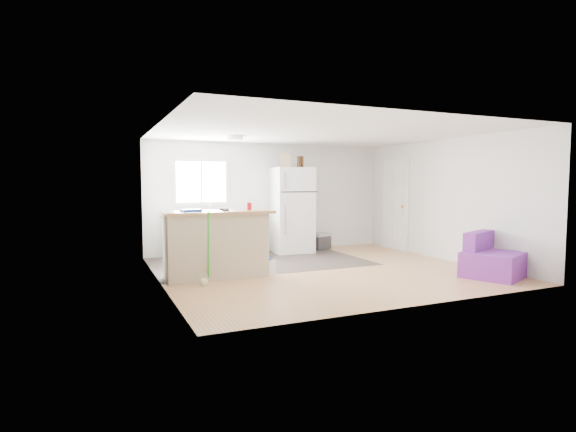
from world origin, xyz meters
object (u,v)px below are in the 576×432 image
object	(u,v)px
cardboard_box	(286,161)
bottle_right	(302,162)
red_cup	(249,206)
refrigerator	(292,210)
kitchen_cabinets	(212,236)
purple_seat	(491,261)
cooler	(320,241)
mop	(205,270)
bottle_left	(299,162)
cleaner_jug	(270,267)
blue_tray	(191,210)
peninsula	(216,244)

from	to	relation	value
cardboard_box	bottle_right	size ratio (longest dim) A/B	1.20
red_cup	refrigerator	bearing A→B (deg)	49.05
kitchen_cabinets	purple_seat	bearing A→B (deg)	-50.95
refrigerator	red_cup	bearing A→B (deg)	-126.28
cooler	cardboard_box	distance (m)	2.06
refrigerator	cooler	size ratio (longest dim) A/B	3.31
purple_seat	red_cup	world-z (taller)	red_cup
red_cup	bottle_right	bearing A→B (deg)	44.76
mop	bottle_left	bearing A→B (deg)	53.39
red_cup	bottle_left	xyz separation A→B (m)	(1.76, 1.81, 0.84)
cleaner_jug	cardboard_box	world-z (taller)	cardboard_box
refrigerator	cardboard_box	xyz separation A→B (m)	(-0.16, -0.02, 1.08)
cooler	cleaner_jug	size ratio (longest dim) A/B	1.90
cleaner_jug	blue_tray	xyz separation A→B (m)	(-1.27, 0.16, 0.97)
purple_seat	blue_tray	world-z (taller)	blue_tray
peninsula	refrigerator	world-z (taller)	refrigerator
refrigerator	bottle_right	world-z (taller)	bottle_right
peninsula	purple_seat	bearing A→B (deg)	-22.02
cooler	blue_tray	distance (m)	4.10
kitchen_cabinets	bottle_right	bearing A→B (deg)	-9.42
cooler	mop	size ratio (longest dim) A/B	0.50
bottle_left	cardboard_box	bearing A→B (deg)	168.77
cooler	red_cup	bearing A→B (deg)	-161.84
mop	kitchen_cabinets	bearing A→B (deg)	85.76
refrigerator	kitchen_cabinets	bearing A→B (deg)	-178.56
kitchen_cabinets	cooler	xyz separation A→B (m)	(2.56, 0.05, -0.26)
cleaner_jug	red_cup	xyz separation A→B (m)	(-0.29, 0.23, 1.01)
kitchen_cabinets	purple_seat	xyz separation A→B (m)	(3.68, -3.79, -0.18)
bottle_left	bottle_right	xyz separation A→B (m)	(0.09, 0.03, 0.00)
kitchen_cabinets	peninsula	bearing A→B (deg)	-107.10
mop	cardboard_box	xyz separation A→B (m)	(2.35, 2.37, 1.78)
refrigerator	bottle_right	size ratio (longest dim) A/B	7.44
kitchen_cabinets	bottle_left	size ratio (longest dim) A/B	7.95
cleaner_jug	cooler	bearing A→B (deg)	27.89
purple_seat	cleaner_jug	size ratio (longest dim) A/B	3.80
purple_seat	cleaner_jug	world-z (taller)	purple_seat
peninsula	red_cup	world-z (taller)	red_cup
kitchen_cabinets	blue_tray	size ratio (longest dim) A/B	6.62
blue_tray	kitchen_cabinets	bearing A→B (deg)	67.72
cleaner_jug	bottle_right	world-z (taller)	bottle_right
cleaner_jug	mop	bearing A→B (deg)	174.90
blue_tray	bottle_left	distance (m)	3.43
refrigerator	cooler	xyz separation A→B (m)	(0.78, 0.15, -0.75)
peninsula	bottle_left	distance (m)	3.31
mop	refrigerator	bearing A→B (deg)	55.66
peninsula	red_cup	size ratio (longest dim) A/B	14.79
blue_tray	bottle_right	size ratio (longest dim) A/B	1.20
kitchen_cabinets	bottle_left	bearing A→B (deg)	-10.43
mop	purple_seat	bearing A→B (deg)	-4.36
bottle_left	kitchen_cabinets	bearing A→B (deg)	174.69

